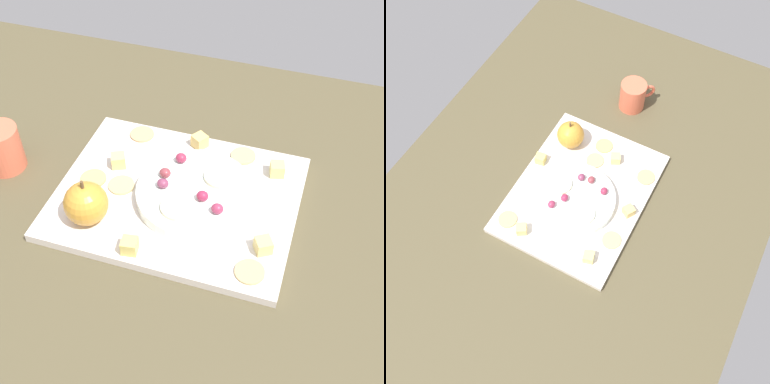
# 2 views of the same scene
# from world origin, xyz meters

# --- Properties ---
(table) EXTENTS (1.22, 0.87, 0.04)m
(table) POSITION_xyz_m (0.00, 0.00, 0.02)
(table) COLOR brown
(table) RESTS_ON ground
(platter) EXTENTS (0.38, 0.29, 0.01)m
(platter) POSITION_xyz_m (-0.00, -0.01, 0.05)
(platter) COLOR silver
(platter) RESTS_ON table
(serving_dish) EXTENTS (0.19, 0.19, 0.02)m
(serving_dish) POSITION_xyz_m (-0.03, -0.01, 0.07)
(serving_dish) COLOR white
(serving_dish) RESTS_ON platter
(apple_whole) EXTENTS (0.07, 0.07, 0.07)m
(apple_whole) POSITION_xyz_m (0.11, 0.08, 0.09)
(apple_whole) COLOR gold
(apple_whole) RESTS_ON platter
(apple_stem) EXTENTS (0.01, 0.01, 0.01)m
(apple_stem) POSITION_xyz_m (0.11, 0.08, 0.13)
(apple_stem) COLOR brown
(apple_stem) RESTS_ON apple_whole
(cheese_cube_0) EXTENTS (0.03, 0.03, 0.02)m
(cheese_cube_0) POSITION_xyz_m (0.03, 0.12, 0.07)
(cheese_cube_0) COLOR #E2CE67
(cheese_cube_0) RESTS_ON platter
(cheese_cube_1) EXTENTS (0.03, 0.03, 0.02)m
(cheese_cube_1) POSITION_xyz_m (-0.15, 0.06, 0.07)
(cheese_cube_1) COLOR #E1C872
(cheese_cube_1) RESTS_ON platter
(cheese_cube_2) EXTENTS (0.03, 0.03, 0.02)m
(cheese_cube_2) POSITION_xyz_m (-0.14, -0.10, 0.07)
(cheese_cube_2) COLOR #E2D172
(cheese_cube_2) RESTS_ON platter
(cheese_cube_3) EXTENTS (0.03, 0.03, 0.02)m
(cheese_cube_3) POSITION_xyz_m (0.11, -0.04, 0.07)
(cheese_cube_3) COLOR #F1CF75
(cheese_cube_3) RESTS_ON platter
(cheese_cube_4) EXTENTS (0.03, 0.03, 0.02)m
(cheese_cube_4) POSITION_xyz_m (-0.00, -0.13, 0.07)
(cheese_cube_4) COLOR #F1C96A
(cheese_cube_4) RESTS_ON platter
(cracker_0) EXTENTS (0.04, 0.04, 0.00)m
(cracker_0) POSITION_xyz_m (0.09, -0.00, 0.06)
(cracker_0) COLOR tan
(cracker_0) RESTS_ON platter
(cracker_1) EXTENTS (0.04, 0.04, 0.00)m
(cracker_1) POSITION_xyz_m (-0.14, 0.10, 0.06)
(cracker_1) COLOR tan
(cracker_1) RESTS_ON platter
(cracker_2) EXTENTS (0.04, 0.04, 0.00)m
(cracker_2) POSITION_xyz_m (0.14, -0.00, 0.06)
(cracker_2) COLOR tan
(cracker_2) RESTS_ON platter
(cracker_3) EXTENTS (0.04, 0.04, 0.00)m
(cracker_3) POSITION_xyz_m (-0.08, -0.13, 0.06)
(cracker_3) COLOR tan
(cracker_3) RESTS_ON platter
(cracker_4) EXTENTS (0.04, 0.04, 0.00)m
(cracker_4) POSITION_xyz_m (0.11, -0.13, 0.06)
(cracker_4) COLOR tan
(cracker_4) RESTS_ON platter
(grape_0) EXTENTS (0.02, 0.02, 0.02)m
(grape_0) POSITION_xyz_m (-0.05, 0.01, 0.09)
(grape_0) COLOR #9A2848
(grape_0) RESTS_ON serving_dish
(grape_1) EXTENTS (0.02, 0.02, 0.01)m
(grape_1) POSITION_xyz_m (0.02, -0.02, 0.09)
(grape_1) COLOR brown
(grape_1) RESTS_ON serving_dish
(grape_2) EXTENTS (0.02, 0.02, 0.02)m
(grape_2) POSITION_xyz_m (-0.07, 0.03, 0.09)
(grape_2) COLOR #9A3150
(grape_2) RESTS_ON serving_dish
(grape_3) EXTENTS (0.02, 0.02, 0.02)m
(grape_3) POSITION_xyz_m (0.02, 0.00, 0.09)
(grape_3) COLOR #823754
(grape_3) RESTS_ON serving_dish
(grape_4) EXTENTS (0.02, 0.02, 0.02)m
(grape_4) POSITION_xyz_m (0.01, -0.06, 0.09)
(grape_4) COLOR #962A45
(grape_4) RESTS_ON serving_dish
(apple_slice_0) EXTENTS (0.05, 0.05, 0.01)m
(apple_slice_0) POSITION_xyz_m (-0.06, -0.05, 0.08)
(apple_slice_0) COLOR beige
(apple_slice_0) RESTS_ON serving_dish
(apple_slice_1) EXTENTS (0.05, 0.05, 0.01)m
(apple_slice_1) POSITION_xyz_m (-0.02, 0.04, 0.08)
(apple_slice_1) COLOR beige
(apple_slice_1) RESTS_ON serving_dish
(cup) EXTENTS (0.08, 0.08, 0.08)m
(cup) POSITION_xyz_m (0.30, 0.00, 0.08)
(cup) COLOR #E36648
(cup) RESTS_ON table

